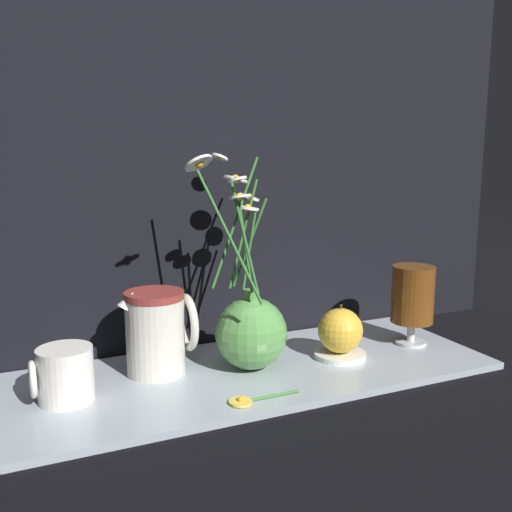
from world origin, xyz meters
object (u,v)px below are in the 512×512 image
Objects in this scene: ceramic_pitcher at (158,329)px; orange_fruit at (340,331)px; vase_with_flowers at (251,328)px; tea_glass at (413,296)px; yellow_mug at (64,375)px.

orange_fruit is at bearing -11.49° from ceramic_pitcher.
vase_with_flowers is 0.18m from orange_fruit.
ceramic_pitcher is 0.98× the size of tea_glass.
tea_glass is at bearing -6.76° from ceramic_pitcher.
ceramic_pitcher is at bearing 163.29° from vase_with_flowers.
ceramic_pitcher is at bearing 18.42° from yellow_mug.
yellow_mug is 0.49m from orange_fruit.
orange_fruit is (0.49, -0.01, 0.01)m from yellow_mug.
tea_glass is at bearing 2.49° from orange_fruit.
tea_glass is at bearing -2.13° from vase_with_flowers.
orange_fruit is (0.33, -0.07, -0.03)m from ceramic_pitcher.
vase_with_flowers is at bearing -16.71° from ceramic_pitcher.
yellow_mug is 0.60× the size of tea_glass.
orange_fruit is at bearing -6.66° from vase_with_flowers.
ceramic_pitcher is at bearing 173.24° from tea_glass.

